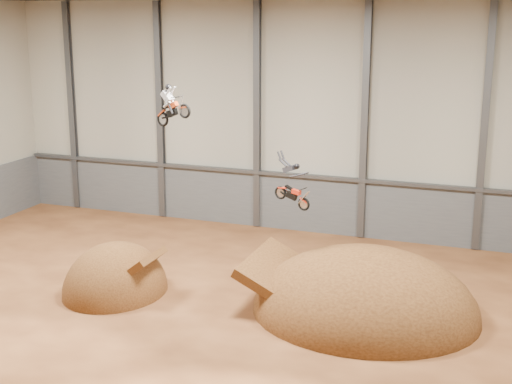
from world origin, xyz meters
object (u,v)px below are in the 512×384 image
takeoff_ramp (116,292)px  fmx_rider_a (175,101)px  landing_ramp (364,313)px  fmx_rider_b (291,181)px

takeoff_ramp → fmx_rider_a: 9.82m
takeoff_ramp → landing_ramp: 12.04m
landing_ramp → takeoff_ramp: bearing=-172.3°
takeoff_ramp → fmx_rider_a: bearing=18.5°
takeoff_ramp → landing_ramp: bearing=7.7°
fmx_rider_b → takeoff_ramp: bearing=-150.2°
landing_ramp → fmx_rider_b: 6.86m
takeoff_ramp → fmx_rider_b: 10.26m
landing_ramp → fmx_rider_b: bearing=174.1°
fmx_rider_a → takeoff_ramp: bearing=-145.6°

